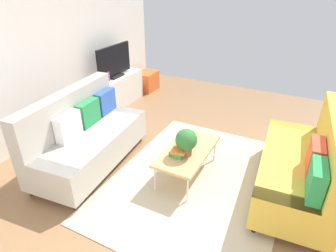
{
  "coord_description": "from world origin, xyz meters",
  "views": [
    {
      "loc": [
        -3.0,
        -1.12,
        2.53
      ],
      "look_at": [
        0.1,
        0.48,
        0.65
      ],
      "focal_mm": 30.45,
      "sensor_mm": 36.0,
      "label": 1
    }
  ],
  "objects_px": {
    "couch_beige": "(86,136)",
    "table_book_0": "(179,153)",
    "coffee_table": "(187,151)",
    "vase_0": "(94,81)",
    "couch_green": "(303,166)",
    "tv": "(114,62)",
    "tv_console": "(116,91)",
    "vase_1": "(100,78)",
    "potted_plant": "(186,141)",
    "storage_trunk": "(147,81)",
    "bottle_0": "(108,76)"
  },
  "relations": [
    {
      "from": "couch_beige",
      "to": "table_book_0",
      "type": "relative_size",
      "value": 8.23
    },
    {
      "from": "coffee_table",
      "to": "vase_0",
      "type": "relative_size",
      "value": 6.51
    },
    {
      "from": "couch_green",
      "to": "tv",
      "type": "bearing_deg",
      "value": 67.63
    },
    {
      "from": "tv_console",
      "to": "vase_1",
      "type": "distance_m",
      "value": 0.57
    },
    {
      "from": "coffee_table",
      "to": "vase_1",
      "type": "height_order",
      "value": "vase_1"
    },
    {
      "from": "tv",
      "to": "couch_green",
      "type": "bearing_deg",
      "value": -108.35
    },
    {
      "from": "coffee_table",
      "to": "tv_console",
      "type": "distance_m",
      "value": 2.78
    },
    {
      "from": "potted_plant",
      "to": "vase_0",
      "type": "relative_size",
      "value": 2.19
    },
    {
      "from": "tv_console",
      "to": "table_book_0",
      "type": "bearing_deg",
      "value": -126.4
    },
    {
      "from": "tv",
      "to": "table_book_0",
      "type": "bearing_deg",
      "value": -126.64
    },
    {
      "from": "couch_green",
      "to": "storage_trunk",
      "type": "height_order",
      "value": "couch_green"
    },
    {
      "from": "vase_1",
      "to": "table_book_0",
      "type": "bearing_deg",
      "value": -118.7
    },
    {
      "from": "couch_beige",
      "to": "vase_0",
      "type": "bearing_deg",
      "value": -150.25
    },
    {
      "from": "storage_trunk",
      "to": "vase_0",
      "type": "height_order",
      "value": "vase_0"
    },
    {
      "from": "vase_1",
      "to": "couch_beige",
      "type": "bearing_deg",
      "value": -147.8
    },
    {
      "from": "potted_plant",
      "to": "tv_console",
      "type": "bearing_deg",
      "value": 55.11
    },
    {
      "from": "vase_0",
      "to": "bottle_0",
      "type": "relative_size",
      "value": 0.92
    },
    {
      "from": "couch_green",
      "to": "tv_console",
      "type": "relative_size",
      "value": 1.4
    },
    {
      "from": "couch_beige",
      "to": "table_book_0",
      "type": "xyz_separation_m",
      "value": [
        0.24,
        -1.37,
        -0.02
      ]
    },
    {
      "from": "storage_trunk",
      "to": "bottle_0",
      "type": "xyz_separation_m",
      "value": [
        -1.35,
        0.06,
        0.51
      ]
    },
    {
      "from": "couch_green",
      "to": "vase_0",
      "type": "bearing_deg",
      "value": 76.17
    },
    {
      "from": "couch_green",
      "to": "tv",
      "type": "height_order",
      "value": "tv"
    },
    {
      "from": "table_book_0",
      "to": "vase_0",
      "type": "distance_m",
      "value": 2.59
    },
    {
      "from": "potted_plant",
      "to": "bottle_0",
      "type": "xyz_separation_m",
      "value": [
        1.39,
        2.31,
        0.1
      ]
    },
    {
      "from": "couch_green",
      "to": "table_book_0",
      "type": "bearing_deg",
      "value": 102.6
    },
    {
      "from": "couch_green",
      "to": "coffee_table",
      "type": "bearing_deg",
      "value": 97.42
    },
    {
      "from": "tv",
      "to": "storage_trunk",
      "type": "relative_size",
      "value": 1.92
    },
    {
      "from": "tv_console",
      "to": "bottle_0",
      "type": "bearing_deg",
      "value": -171.01
    },
    {
      "from": "couch_green",
      "to": "potted_plant",
      "type": "relative_size",
      "value": 5.29
    },
    {
      "from": "table_book_0",
      "to": "vase_1",
      "type": "bearing_deg",
      "value": 61.3
    },
    {
      "from": "tv",
      "to": "storage_trunk",
      "type": "xyz_separation_m",
      "value": [
        1.1,
        -0.08,
        -0.73
      ]
    },
    {
      "from": "coffee_table",
      "to": "bottle_0",
      "type": "distance_m",
      "value": 2.64
    },
    {
      "from": "couch_beige",
      "to": "coffee_table",
      "type": "xyz_separation_m",
      "value": [
        0.39,
        -1.42,
        -0.06
      ]
    },
    {
      "from": "bottle_0",
      "to": "potted_plant",
      "type": "bearing_deg",
      "value": -120.97
    },
    {
      "from": "table_book_0",
      "to": "coffee_table",
      "type": "bearing_deg",
      "value": -18.92
    },
    {
      "from": "couch_green",
      "to": "potted_plant",
      "type": "xyz_separation_m",
      "value": [
        -0.4,
        1.4,
        0.18
      ]
    },
    {
      "from": "tv",
      "to": "vase_1",
      "type": "relative_size",
      "value": 5.91
    },
    {
      "from": "storage_trunk",
      "to": "bottle_0",
      "type": "bearing_deg",
      "value": 177.46
    },
    {
      "from": "vase_0",
      "to": "storage_trunk",
      "type": "bearing_deg",
      "value": -5.1
    },
    {
      "from": "couch_green",
      "to": "vase_0",
      "type": "relative_size",
      "value": 11.57
    },
    {
      "from": "couch_green",
      "to": "couch_beige",
      "type": "bearing_deg",
      "value": 99.47
    },
    {
      "from": "coffee_table",
      "to": "vase_1",
      "type": "bearing_deg",
      "value": 64.76
    },
    {
      "from": "tv",
      "to": "potted_plant",
      "type": "bearing_deg",
      "value": -125.12
    },
    {
      "from": "couch_beige",
      "to": "bottle_0",
      "type": "xyz_separation_m",
      "value": [
        1.67,
        0.86,
        0.28
      ]
    },
    {
      "from": "potted_plant",
      "to": "vase_1",
      "type": "distance_m",
      "value": 2.71
    },
    {
      "from": "tv_console",
      "to": "bottle_0",
      "type": "xyz_separation_m",
      "value": [
        -0.25,
        -0.04,
        0.41
      ]
    },
    {
      "from": "table_book_0",
      "to": "bottle_0",
      "type": "relative_size",
      "value": 1.31
    },
    {
      "from": "tv_console",
      "to": "vase_1",
      "type": "relative_size",
      "value": 8.28
    },
    {
      "from": "tv_console",
      "to": "vase_0",
      "type": "relative_size",
      "value": 8.29
    },
    {
      "from": "couch_beige",
      "to": "coffee_table",
      "type": "bearing_deg",
      "value": 99.78
    }
  ]
}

